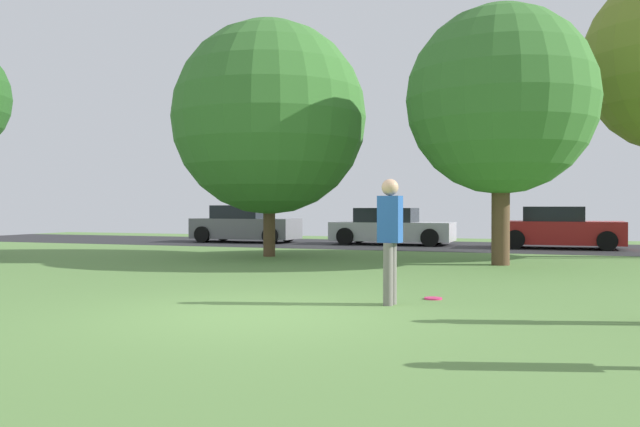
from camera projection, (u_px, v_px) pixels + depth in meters
name	position (u px, v px, depth m)	size (l,w,h in m)	color
ground_plane	(259.00, 314.00, 8.67)	(44.00, 44.00, 0.00)	#5B8442
road_strip	(449.00, 246.00, 23.71)	(44.00, 6.40, 0.01)	#28282B
maple_tree_near	(269.00, 118.00, 18.78)	(5.50, 5.50, 6.70)	brown
birch_tree_lone	(501.00, 100.00, 16.00)	(4.58, 4.58, 6.30)	brown
person_thrower	(390.00, 234.00, 9.51)	(0.34, 0.30, 1.82)	slate
frisbee_disc	(433.00, 298.00, 10.10)	(0.27, 0.27, 0.03)	#EA2D6B
parked_car_grey	(245.00, 225.00, 26.32)	(4.18, 1.95, 1.47)	slate
parked_car_silver	(391.00, 228.00, 24.69)	(4.48, 2.02, 1.37)	#B7B7BC
parked_car_red	(559.00, 229.00, 22.42)	(4.04, 2.02, 1.42)	#B21E1E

